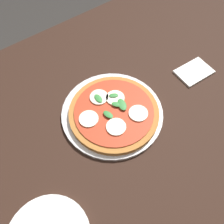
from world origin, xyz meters
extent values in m
plane|color=#2D2B28|center=(0.00, 0.00, 0.00)|extent=(6.00, 6.00, 0.00)
cube|color=black|center=(0.00, 0.00, 0.74)|extent=(1.56, 1.01, 0.04)
cube|color=black|center=(-0.70, -0.43, 0.36)|extent=(0.07, 0.07, 0.72)
cylinder|color=silver|center=(0.03, 0.00, 0.76)|extent=(0.33, 0.33, 0.01)
cylinder|color=#B27033|center=(0.03, 0.01, 0.78)|extent=(0.29, 0.29, 0.02)
cylinder|color=#B7381E|center=(0.03, 0.01, 0.79)|extent=(0.26, 0.26, 0.00)
cylinder|color=#F4EACC|center=(0.11, -0.01, 0.80)|extent=(0.06, 0.06, 0.00)
cylinder|color=#F4EACC|center=(0.06, 0.06, 0.80)|extent=(0.06, 0.06, 0.00)
cylinder|color=#F4EACC|center=(-0.02, 0.07, 0.80)|extent=(0.06, 0.06, 0.00)
cylinder|color=#F4EACC|center=(0.00, -0.02, 0.80)|extent=(0.06, 0.06, 0.00)
cylinder|color=#F4EACC|center=(0.04, -0.06, 0.80)|extent=(0.06, 0.06, 0.00)
ellipsoid|color=#337F38|center=(0.01, 0.00, 0.80)|extent=(0.03, 0.04, 0.00)
ellipsoid|color=#337F38|center=(0.06, 0.01, 0.80)|extent=(0.03, 0.04, 0.00)
ellipsoid|color=#337F38|center=(0.00, -0.03, 0.80)|extent=(0.03, 0.03, 0.00)
ellipsoid|color=#337F38|center=(0.05, -0.05, 0.80)|extent=(0.02, 0.04, 0.00)
ellipsoid|color=#337F38|center=(0.00, 0.01, 0.80)|extent=(0.04, 0.05, 0.00)
cube|color=white|center=(-0.32, 0.04, 0.76)|extent=(0.14, 0.10, 0.01)
camera|label=1|loc=(0.29, 0.35, 1.45)|focal=39.43mm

